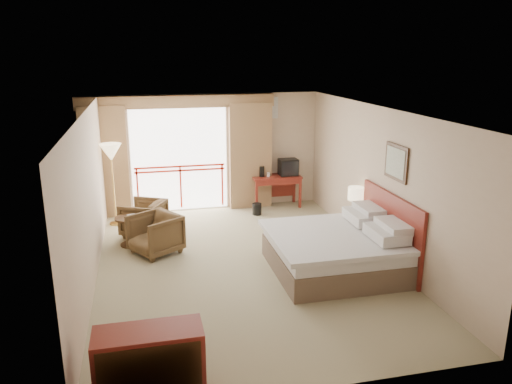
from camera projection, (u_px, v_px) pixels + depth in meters
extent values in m
plane|color=gray|center=(244.00, 264.00, 8.81)|extent=(7.00, 7.00, 0.00)
plane|color=white|center=(243.00, 111.00, 8.08)|extent=(7.00, 7.00, 0.00)
plane|color=#C4AA8E|center=(213.00, 152.00, 11.73)|extent=(5.00, 0.00, 5.00)
plane|color=#C4AA8E|center=(312.00, 279.00, 5.16)|extent=(5.00, 0.00, 5.00)
plane|color=#C4AA8E|center=(89.00, 200.00, 7.90)|extent=(0.00, 7.00, 7.00)
plane|color=#C4AA8E|center=(379.00, 182.00, 8.99)|extent=(0.00, 7.00, 7.00)
plane|color=white|center=(180.00, 160.00, 11.57)|extent=(2.40, 0.00, 2.40)
cube|color=red|center=(180.00, 171.00, 11.62)|extent=(2.09, 0.03, 0.04)
cube|color=red|center=(180.00, 166.00, 11.60)|extent=(2.09, 0.03, 0.04)
cube|color=red|center=(138.00, 190.00, 11.52)|extent=(0.04, 0.03, 1.00)
cube|color=red|center=(181.00, 187.00, 11.73)|extent=(0.04, 0.03, 1.00)
cube|color=red|center=(222.00, 185.00, 11.95)|extent=(0.04, 0.03, 1.00)
cube|color=brown|center=(105.00, 162.00, 11.08)|extent=(1.00, 0.26, 2.50)
cube|color=brown|center=(250.00, 156.00, 11.80)|extent=(1.00, 0.26, 2.50)
cube|color=brown|center=(177.00, 102.00, 11.11)|extent=(4.40, 0.22, 0.28)
cube|color=silver|center=(268.00, 108.00, 11.71)|extent=(0.50, 0.04, 0.50)
cube|color=brown|center=(334.00, 260.00, 8.51)|extent=(2.05, 2.00, 0.40)
cube|color=silver|center=(335.00, 243.00, 8.43)|extent=(2.01, 1.96, 0.22)
cube|color=silver|center=(333.00, 236.00, 8.38)|extent=(2.09, 2.06, 0.08)
cube|color=silver|center=(387.00, 234.00, 8.08)|extent=(0.50, 0.75, 0.18)
cube|color=silver|center=(363.00, 216.00, 8.93)|extent=(0.50, 0.75, 0.18)
cube|color=silver|center=(394.00, 226.00, 8.08)|extent=(0.40, 0.70, 0.14)
cube|color=silver|center=(370.00, 209.00, 8.92)|extent=(0.40, 0.70, 0.14)
cube|color=maroon|center=(390.00, 230.00, 8.61)|extent=(0.06, 2.10, 1.30)
cube|color=black|center=(396.00, 162.00, 8.29)|extent=(0.03, 0.72, 0.60)
cube|color=silver|center=(395.00, 162.00, 8.28)|extent=(0.01, 0.60, 0.48)
cube|color=maroon|center=(355.00, 229.00, 9.76)|extent=(0.42, 0.49, 0.56)
cylinder|color=tan|center=(355.00, 213.00, 9.73)|extent=(0.12, 0.12, 0.04)
cylinder|color=tan|center=(355.00, 205.00, 9.68)|extent=(0.03, 0.03, 0.32)
cylinder|color=#FFE5B2|center=(356.00, 194.00, 9.62)|extent=(0.30, 0.30, 0.25)
cube|color=black|center=(357.00, 216.00, 9.53)|extent=(0.19, 0.15, 0.08)
cube|color=maroon|center=(276.00, 177.00, 11.93)|extent=(1.17, 0.56, 0.05)
cube|color=maroon|center=(257.00, 196.00, 11.69)|extent=(0.06, 0.06, 0.72)
cube|color=maroon|center=(300.00, 193.00, 11.93)|extent=(0.06, 0.06, 0.72)
cube|color=maroon|center=(252.00, 191.00, 12.15)|extent=(0.06, 0.06, 0.72)
cube|color=maroon|center=(294.00, 188.00, 12.38)|extent=(0.06, 0.06, 0.72)
cube|color=maroon|center=(273.00, 186.00, 12.24)|extent=(1.07, 0.03, 0.53)
cube|color=maroon|center=(279.00, 182.00, 11.72)|extent=(1.07, 0.03, 0.12)
cube|color=black|center=(288.00, 167.00, 11.94)|extent=(0.44, 0.34, 0.40)
cube|color=black|center=(290.00, 169.00, 11.78)|extent=(0.40, 0.02, 0.32)
cylinder|color=black|center=(262.00, 171.00, 11.82)|extent=(0.12, 0.12, 0.25)
cylinder|color=white|center=(268.00, 175.00, 11.82)|extent=(0.09, 0.09, 0.10)
cylinder|color=black|center=(257.00, 209.00, 11.48)|extent=(0.21, 0.21, 0.26)
imported|color=#47311B|center=(145.00, 235.00, 10.25)|extent=(1.06, 1.05, 0.72)
imported|color=#47311B|center=(156.00, 253.00, 9.31)|extent=(1.12, 1.11, 0.75)
cylinder|color=black|center=(129.00, 218.00, 9.52)|extent=(0.53, 0.53, 0.04)
cylinder|color=black|center=(130.00, 232.00, 9.60)|extent=(0.06, 0.06, 0.53)
cylinder|color=black|center=(131.00, 244.00, 9.67)|extent=(0.38, 0.38, 0.03)
imported|color=white|center=(129.00, 217.00, 9.52)|extent=(0.22, 0.25, 0.02)
cylinder|color=tan|center=(116.00, 223.00, 10.87)|extent=(0.29, 0.29, 0.03)
cylinder|color=tan|center=(114.00, 190.00, 10.67)|extent=(0.03, 0.03, 1.54)
cone|color=#FFE5B2|center=(111.00, 152.00, 10.45)|extent=(0.45, 0.45, 0.36)
cube|color=maroon|center=(150.00, 362.00, 5.39)|extent=(1.16, 0.49, 0.78)
cube|color=black|center=(150.00, 376.00, 5.16)|extent=(1.07, 0.02, 0.68)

